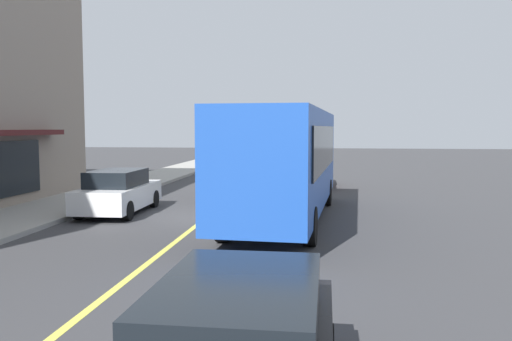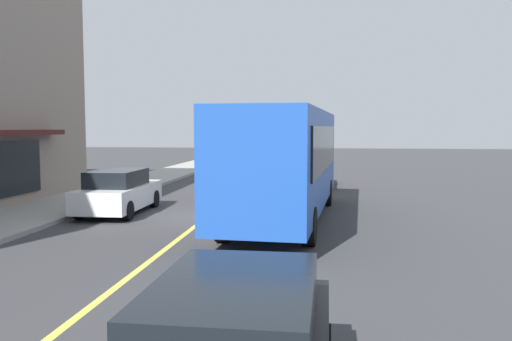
% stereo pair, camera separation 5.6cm
% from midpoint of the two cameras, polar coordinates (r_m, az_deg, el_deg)
% --- Properties ---
extents(ground, '(120.00, 120.00, 0.00)m').
position_cam_midpoint_polar(ground, '(17.59, -5.44, -5.08)').
color(ground, '#38383A').
extents(sidewalk, '(80.00, 3.08, 0.15)m').
position_cam_midpoint_polar(sidewalk, '(19.69, -22.34, -4.15)').
color(sidewalk, '#9E9B93').
rests_on(sidewalk, ground).
extents(lane_centre_stripe, '(36.00, 0.16, 0.01)m').
position_cam_midpoint_polar(lane_centre_stripe, '(17.59, -5.44, -5.07)').
color(lane_centre_stripe, '#D8D14C').
rests_on(lane_centre_stripe, ground).
extents(bus, '(11.28, 3.27, 3.50)m').
position_cam_midpoint_polar(bus, '(16.78, 3.15, 1.29)').
color(bus, '#1E4CAD').
rests_on(bus, ground).
extents(car_white, '(4.33, 1.93, 1.52)m').
position_cam_midpoint_polar(car_white, '(18.86, -14.82, -2.28)').
color(car_white, white).
rests_on(car_white, ground).
extents(car_maroon, '(4.31, 1.88, 1.52)m').
position_cam_midpoint_polar(car_maroon, '(27.04, 6.02, -0.09)').
color(car_maroon, maroon).
rests_on(car_maroon, ground).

